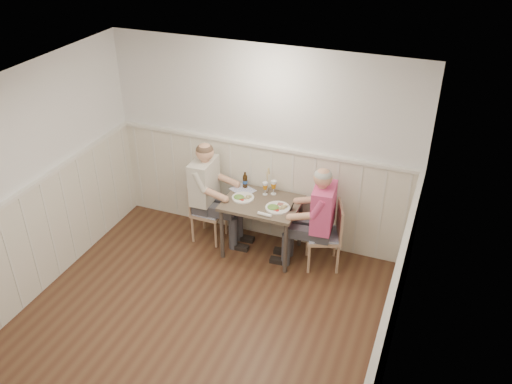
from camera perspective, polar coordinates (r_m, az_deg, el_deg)
ground_plane at (r=5.92m, az=-7.48°, el=-15.75°), size 4.50×4.50×0.00m
room_shell at (r=4.95m, az=-8.64°, el=-3.44°), size 4.04×4.54×2.60m
wainscot at (r=5.91m, az=-4.81°, el=-6.69°), size 4.00×4.49×1.34m
dining_table at (r=6.75m, az=0.61°, el=-1.76°), size 0.94×0.70×0.75m
chair_right at (r=6.68m, az=7.57°, el=-4.33°), size 0.52×0.52×0.87m
chair_left at (r=7.16m, az=-5.37°, el=-1.72°), size 0.39×0.39×0.83m
man_in_pink at (r=6.60m, az=6.60°, el=-3.58°), size 0.67×0.46×1.39m
diner_cream at (r=7.06m, az=-5.06°, el=-0.83°), size 0.66×0.46×1.43m
plate_man at (r=6.56m, az=2.20°, el=-1.58°), size 0.30×0.30×0.08m
plate_diner at (r=6.76m, az=-1.52°, el=-0.53°), size 0.28×0.28×0.07m
beer_glass_a at (r=6.80m, az=1.87°, el=0.71°), size 0.08×0.08×0.19m
beer_glass_b at (r=6.79m, az=0.97°, el=0.58°), size 0.07×0.07×0.17m
beer_bottle at (r=6.96m, az=-1.16°, el=1.19°), size 0.06×0.06×0.22m
rolled_napkin at (r=6.42m, az=0.92°, el=-2.38°), size 0.18×0.05×0.04m
grass_vase at (r=6.85m, az=1.12°, el=1.27°), size 0.04×0.04×0.36m
gingham_mat at (r=6.95m, az=-1.40°, el=0.24°), size 0.36×0.33×0.01m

